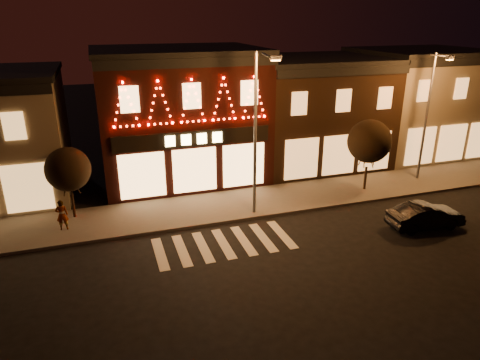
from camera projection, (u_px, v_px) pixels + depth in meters
ground at (252, 291)px, 17.01m from camera, size 120.00×120.00×0.00m
sidewalk_far at (238, 204)px, 24.67m from camera, size 44.00×4.00×0.15m
building_pulp at (180, 114)px, 27.94m from camera, size 10.20×8.34×8.30m
building_right_a at (312, 111)px, 30.87m from camera, size 9.20×8.28×7.50m
building_right_b at (417, 101)px, 33.45m from camera, size 9.20×8.28×7.80m
streetlamp_mid at (258, 124)px, 21.59m from camera, size 0.69×1.92×8.38m
streetlamp_right at (430, 108)px, 26.59m from camera, size 0.74×1.81×7.91m
tree_left at (68, 169)px, 22.04m from camera, size 2.27×2.27×3.79m
tree_right at (369, 141)px, 25.61m from camera, size 2.58×2.58×4.31m
dark_sedan at (425, 216)px, 21.93m from camera, size 3.94×1.56×1.28m
pedestrian at (62, 215)px, 21.34m from camera, size 0.58×0.39×1.58m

